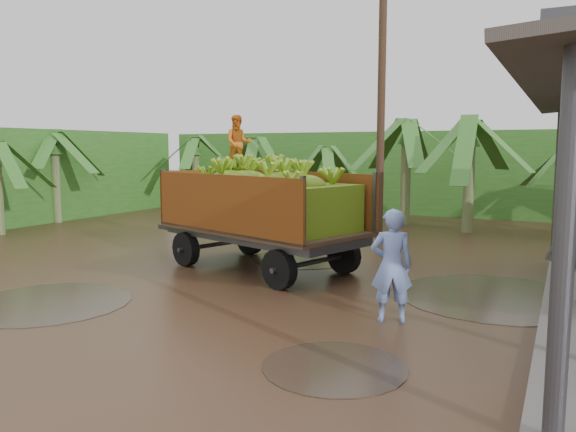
# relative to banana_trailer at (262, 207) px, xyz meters

# --- Properties ---
(ground) EXTENTS (100.00, 100.00, 0.00)m
(ground) POSITION_rel_banana_trailer_xyz_m (1.14, -2.11, -1.49)
(ground) COLOR black
(ground) RESTS_ON ground
(hedge_north) EXTENTS (22.00, 3.00, 3.60)m
(hedge_north) POSITION_rel_banana_trailer_xyz_m (-0.86, 13.89, 0.31)
(hedge_north) COLOR #2D661E
(hedge_north) RESTS_ON ground
(banana_trailer) EXTENTS (6.96, 3.85, 3.73)m
(banana_trailer) POSITION_rel_banana_trailer_xyz_m (0.00, 0.00, 0.00)
(banana_trailer) COLOR #9A5016
(banana_trailer) RESTS_ON ground
(man_blue) EXTENTS (0.81, 0.68, 1.90)m
(man_blue) POSITION_rel_banana_trailer_xyz_m (3.91, -2.59, -0.54)
(man_blue) COLOR #7C99E3
(man_blue) RESTS_ON ground
(utility_pole) EXTENTS (1.20, 0.24, 8.41)m
(utility_pole) POSITION_rel_banana_trailer_xyz_m (1.21, 5.34, 2.77)
(utility_pole) COLOR #47301E
(utility_pole) RESTS_ON ground
(banana_plants) EXTENTS (24.06, 20.08, 4.10)m
(banana_plants) POSITION_rel_banana_trailer_xyz_m (-3.06, 5.31, 0.27)
(banana_plants) COLOR #2D661E
(banana_plants) RESTS_ON ground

